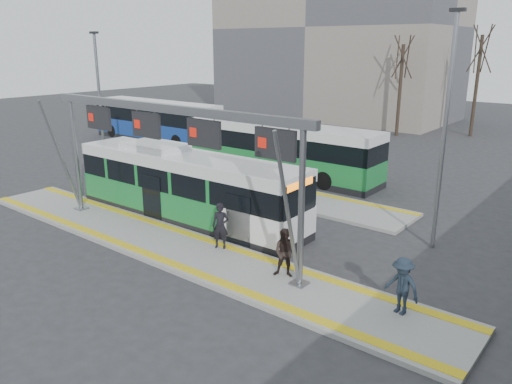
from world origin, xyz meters
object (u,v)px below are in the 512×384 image
Objects in this scene: hero_bus at (187,187)px; passenger_c at (402,286)px; passenger_b at (286,253)px; passenger_a at (220,226)px; gantry at (166,134)px.

hero_bus reaches higher than passenger_c.
hero_bus is 7.11× the size of passenger_b.
passenger_a is at bearing 147.33° from passenger_b.
hero_bus is 10.95m from passenger_c.
passenger_b is at bearing -19.47° from hero_bus.
passenger_a is 7.11m from passenger_c.
passenger_b is (5.17, 0.23, -3.34)m from gantry.
hero_bus is 6.93× the size of passenger_c.
passenger_a is (1.93, 0.68, -3.29)m from gantry.
hero_bus is 6.76× the size of passenger_a.
passenger_b is (6.87, -2.26, -0.49)m from hero_bus.
gantry is 7.60× the size of passenger_a.
passenger_a reaches higher than passenger_c.
gantry is at bearing -164.79° from passenger_c.
hero_bus is (-1.70, 2.49, -2.85)m from gantry.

